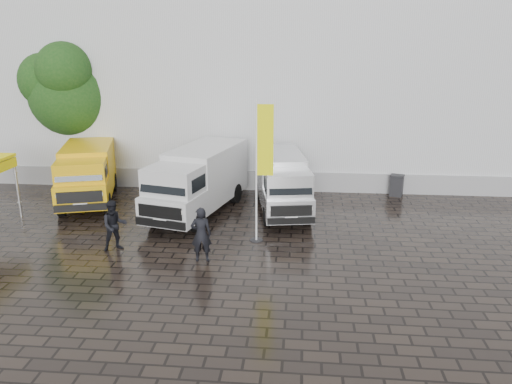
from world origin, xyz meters
TOP-DOWN VIEW (x-y plane):
  - ground at (0.00, 0.00)m, footprint 120.00×120.00m
  - exhibition_hall at (2.00, 16.00)m, footprint 44.00×16.00m
  - hall_plinth at (2.00, 7.95)m, footprint 44.00×0.15m
  - van_yellow at (-7.93, 5.14)m, footprint 3.75×6.13m
  - van_white at (-2.35, 4.02)m, footprint 3.79×6.98m
  - van_silver at (1.36, 4.70)m, footprint 2.93×6.13m
  - flagpole at (0.73, 0.99)m, footprint 0.88×0.50m
  - tree at (-10.19, 8.96)m, footprint 4.32×4.34m
  - wheelie_bin at (7.00, 7.59)m, footprint 0.81×0.81m
  - person_front at (-1.21, -1.03)m, footprint 0.79×0.58m
  - person_tent at (-4.57, -0.37)m, footprint 1.16×1.09m

SIDE VIEW (x-z plane):
  - ground at x=0.00m, z-range 0.00..0.00m
  - hall_plinth at x=2.00m, z-range 0.00..1.00m
  - wheelie_bin at x=7.00m, z-range 0.00..1.08m
  - person_tent at x=-4.57m, z-range 0.00..1.91m
  - person_front at x=-1.21m, z-range 0.00..1.98m
  - van_silver at x=1.36m, z-range 0.00..2.55m
  - van_yellow at x=-7.93m, z-range 0.00..2.65m
  - van_white at x=-2.35m, z-range 0.00..2.88m
  - flagpole at x=0.73m, z-range 0.36..5.86m
  - tree at x=-10.19m, z-range 1.10..8.86m
  - exhibition_hall at x=2.00m, z-range 0.00..12.00m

